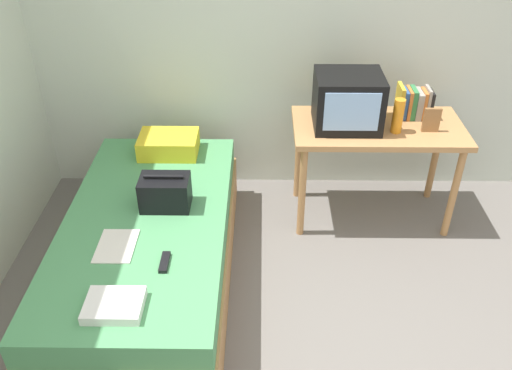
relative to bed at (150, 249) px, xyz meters
The scene contains 12 objects.
wall_back 1.89m from the bed, 51.37° to the left, with size 5.20×0.10×2.60m, color silver.
bed is the anchor object (origin of this frame).
desk 1.71m from the bed, 25.54° to the left, with size 1.16×0.60×0.75m.
tv 1.61m from the bed, 29.39° to the left, with size 0.44×0.39×0.36m.
water_bottle 1.82m from the bed, 21.32° to the left, with size 0.07×0.07×0.23m, color orange.
book_row 2.03m from the bed, 25.92° to the left, with size 0.23×0.16×0.23m.
picture_frame 2.01m from the bed, 19.11° to the left, with size 0.11×0.02×0.17m, color olive.
pillow 0.83m from the bed, 87.38° to the left, with size 0.41×0.30×0.14m, color yellow.
handbag 0.39m from the bed, 46.63° to the left, with size 0.30×0.20×0.23m.
magazine 0.39m from the bed, 112.11° to the right, with size 0.21×0.29×0.01m, color white.
remote_dark 0.52m from the bed, 65.96° to the right, with size 0.04×0.16×0.02m, color black.
folded_towel 0.79m from the bed, 90.79° to the right, with size 0.28×0.22×0.05m, color white.
Camera 1 is at (-0.28, -1.77, 2.44)m, focal length 37.59 mm.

